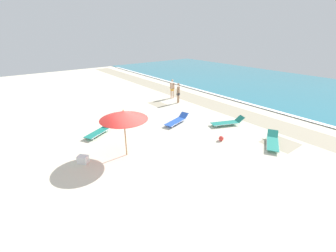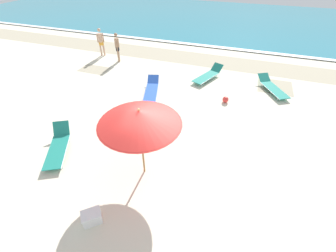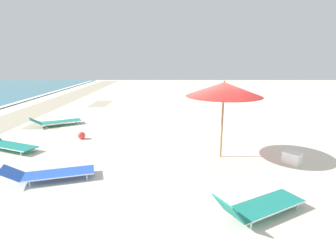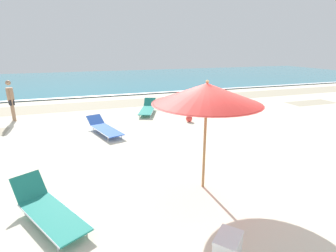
{
  "view_description": "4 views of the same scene",
  "coord_description": "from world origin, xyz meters",
  "px_view_note": "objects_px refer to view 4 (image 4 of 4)",
  "views": [
    {
      "loc": [
        8.54,
        -5.06,
        5.97
      ],
      "look_at": [
        -0.38,
        1.77,
        1.14
      ],
      "focal_mm": 24.0,
      "sensor_mm": 36.0,
      "label": 1
    },
    {
      "loc": [
        1.55,
        -4.95,
        5.75
      ],
      "look_at": [
        -0.57,
        1.1,
        0.67
      ],
      "focal_mm": 24.0,
      "sensor_mm": 36.0,
      "label": 2
    },
    {
      "loc": [
        -8.8,
        1.06,
        3.11
      ],
      "look_at": [
        -0.33,
        1.1,
        0.91
      ],
      "focal_mm": 28.0,
      "sensor_mm": 36.0,
      "label": 3
    },
    {
      "loc": [
        -3.35,
        -5.48,
        3.14
      ],
      "look_at": [
        -0.84,
        1.69,
        0.82
      ],
      "focal_mm": 28.0,
      "sensor_mm": 36.0,
      "label": 4
    }
  ],
  "objects_px": {
    "sun_lounger_beside_umbrella": "(148,109)",
    "beachgoer_shoreline_child": "(11,98)",
    "sun_lounger_near_water_right": "(104,128)",
    "sun_lounger_near_water_left": "(48,209)",
    "beach_ball": "(189,119)",
    "beach_umbrella": "(207,94)",
    "cooler_box": "(228,246)",
    "sun_lounger_under_umbrella": "(211,105)"
  },
  "relations": [
    {
      "from": "sun_lounger_beside_umbrella",
      "to": "beachgoer_shoreline_child",
      "type": "bearing_deg",
      "value": -163.05
    },
    {
      "from": "sun_lounger_near_water_right",
      "to": "beachgoer_shoreline_child",
      "type": "bearing_deg",
      "value": 122.29
    },
    {
      "from": "sun_lounger_near_water_left",
      "to": "beach_ball",
      "type": "distance_m",
      "value": 7.41
    },
    {
      "from": "sun_lounger_near_water_left",
      "to": "beach_umbrella",
      "type": "bearing_deg",
      "value": -26.32
    },
    {
      "from": "sun_lounger_near_water_left",
      "to": "cooler_box",
      "type": "xyz_separation_m",
      "value": [
        2.7,
        -1.9,
        -0.03
      ]
    },
    {
      "from": "beach_ball",
      "to": "cooler_box",
      "type": "bearing_deg",
      "value": -109.2
    },
    {
      "from": "sun_lounger_beside_umbrella",
      "to": "beach_ball",
      "type": "height_order",
      "value": "sun_lounger_beside_umbrella"
    },
    {
      "from": "beach_umbrella",
      "to": "cooler_box",
      "type": "height_order",
      "value": "beach_umbrella"
    },
    {
      "from": "sun_lounger_near_water_right",
      "to": "beach_ball",
      "type": "height_order",
      "value": "sun_lounger_near_water_right"
    },
    {
      "from": "sun_lounger_near_water_left",
      "to": "sun_lounger_near_water_right",
      "type": "relative_size",
      "value": 0.91
    },
    {
      "from": "cooler_box",
      "to": "beach_ball",
      "type": "bearing_deg",
      "value": 29.41
    },
    {
      "from": "sun_lounger_under_umbrella",
      "to": "beachgoer_shoreline_child",
      "type": "xyz_separation_m",
      "value": [
        -9.29,
        0.85,
        0.8
      ]
    },
    {
      "from": "sun_lounger_near_water_right",
      "to": "beach_umbrella",
      "type": "bearing_deg",
      "value": -86.94
    },
    {
      "from": "sun_lounger_beside_umbrella",
      "to": "beach_ball",
      "type": "relative_size",
      "value": 8.1
    },
    {
      "from": "beach_umbrella",
      "to": "beachgoer_shoreline_child",
      "type": "distance_m",
      "value": 9.56
    },
    {
      "from": "cooler_box",
      "to": "sun_lounger_near_water_left",
      "type": "bearing_deg",
      "value": 103.44
    },
    {
      "from": "beach_umbrella",
      "to": "beachgoer_shoreline_child",
      "type": "height_order",
      "value": "beach_umbrella"
    },
    {
      "from": "sun_lounger_near_water_right",
      "to": "beachgoer_shoreline_child",
      "type": "relative_size",
      "value": 1.31
    },
    {
      "from": "sun_lounger_under_umbrella",
      "to": "sun_lounger_near_water_left",
      "type": "relative_size",
      "value": 1.06
    },
    {
      "from": "beachgoer_shoreline_child",
      "to": "sun_lounger_near_water_right",
      "type": "bearing_deg",
      "value": -154.02
    },
    {
      "from": "sun_lounger_under_umbrella",
      "to": "cooler_box",
      "type": "height_order",
      "value": "sun_lounger_under_umbrella"
    },
    {
      "from": "beach_umbrella",
      "to": "sun_lounger_near_water_right",
      "type": "height_order",
      "value": "beach_umbrella"
    },
    {
      "from": "beach_umbrella",
      "to": "cooler_box",
      "type": "distance_m",
      "value": 2.92
    },
    {
      "from": "beach_umbrella",
      "to": "sun_lounger_beside_umbrella",
      "type": "xyz_separation_m",
      "value": [
        0.63,
        7.31,
        -1.97
      ]
    },
    {
      "from": "beach_umbrella",
      "to": "sun_lounger_near_water_left",
      "type": "xyz_separation_m",
      "value": [
        -3.3,
        -0.14,
        -1.96
      ]
    },
    {
      "from": "sun_lounger_near_water_right",
      "to": "cooler_box",
      "type": "relative_size",
      "value": 3.79
    },
    {
      "from": "sun_lounger_near_water_right",
      "to": "sun_lounger_near_water_left",
      "type": "bearing_deg",
      "value": -124.43
    },
    {
      "from": "sun_lounger_beside_umbrella",
      "to": "sun_lounger_near_water_right",
      "type": "relative_size",
      "value": 1.01
    },
    {
      "from": "sun_lounger_under_umbrella",
      "to": "beachgoer_shoreline_child",
      "type": "relative_size",
      "value": 1.26
    },
    {
      "from": "sun_lounger_beside_umbrella",
      "to": "beachgoer_shoreline_child",
      "type": "xyz_separation_m",
      "value": [
        -5.92,
        0.57,
        0.79
      ]
    },
    {
      "from": "sun_lounger_near_water_left",
      "to": "sun_lounger_beside_umbrella",
      "type": "bearing_deg",
      "value": 33.5
    },
    {
      "from": "sun_lounger_near_water_left",
      "to": "beachgoer_shoreline_child",
      "type": "distance_m",
      "value": 8.29
    },
    {
      "from": "sun_lounger_near_water_right",
      "to": "sun_lounger_under_umbrella",
      "type": "bearing_deg",
      "value": 4.51
    },
    {
      "from": "beachgoer_shoreline_child",
      "to": "sun_lounger_beside_umbrella",
      "type": "bearing_deg",
      "value": -118.6
    },
    {
      "from": "beachgoer_shoreline_child",
      "to": "cooler_box",
      "type": "xyz_separation_m",
      "value": [
        4.69,
        -9.91,
        -0.81
      ]
    },
    {
      "from": "beach_umbrella",
      "to": "cooler_box",
      "type": "relative_size",
      "value": 4.07
    },
    {
      "from": "sun_lounger_beside_umbrella",
      "to": "beach_ball",
      "type": "bearing_deg",
      "value": -37.03
    },
    {
      "from": "sun_lounger_beside_umbrella",
      "to": "sun_lounger_near_water_right",
      "type": "distance_m",
      "value": 3.45
    },
    {
      "from": "sun_lounger_under_umbrella",
      "to": "sun_lounger_near_water_left",
      "type": "bearing_deg",
      "value": -165.92
    },
    {
      "from": "sun_lounger_beside_umbrella",
      "to": "beach_umbrella",
      "type": "bearing_deg",
      "value": -72.46
    },
    {
      "from": "sun_lounger_beside_umbrella",
      "to": "beachgoer_shoreline_child",
      "type": "height_order",
      "value": "beachgoer_shoreline_child"
    },
    {
      "from": "sun_lounger_under_umbrella",
      "to": "cooler_box",
      "type": "distance_m",
      "value": 10.16
    }
  ]
}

